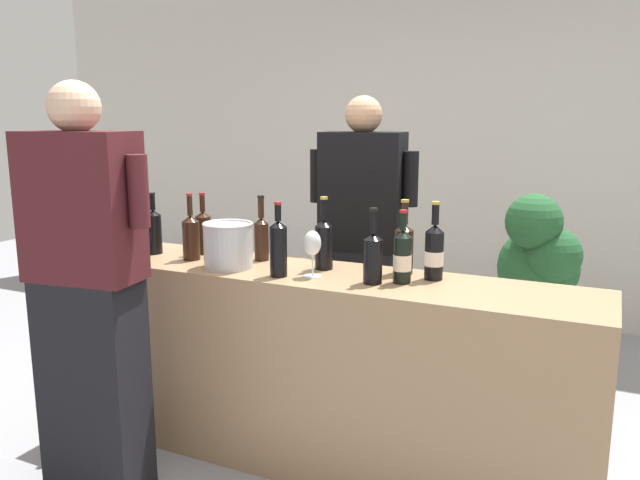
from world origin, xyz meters
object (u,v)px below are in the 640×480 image
(wine_bottle_2, at_px, (278,247))
(wine_bottle_4, at_px, (154,230))
(wine_bottle_7, at_px, (373,256))
(person_guest, at_px, (88,303))
(wine_glass, at_px, (312,245))
(wine_bottle_5, at_px, (261,236))
(wine_bottle_0, at_px, (191,236))
(wine_bottle_1, at_px, (404,247))
(potted_shrub, at_px, (539,271))
(person_server, at_px, (362,262))
(wine_bottle_6, at_px, (434,251))
(wine_bottle_10, at_px, (131,237))
(wine_bottle_3, at_px, (203,231))
(ice_bucket, at_px, (228,245))
(wine_bottle_9, at_px, (402,256))
(wine_bottle_8, at_px, (324,242))

(wine_bottle_2, bearing_deg, wine_bottle_4, 169.97)
(wine_bottle_7, distance_m, person_guest, 1.19)
(wine_bottle_2, relative_size, person_guest, 0.19)
(wine_bottle_2, height_order, wine_glass, wine_bottle_2)
(wine_bottle_5, relative_size, person_guest, 0.18)
(wine_bottle_0, bearing_deg, wine_bottle_2, -11.12)
(wine_bottle_1, bearing_deg, potted_shrub, 65.88)
(person_server, bearing_deg, wine_bottle_6, -43.43)
(wine_bottle_10, bearing_deg, potted_shrub, 37.18)
(wine_bottle_0, bearing_deg, wine_glass, -4.16)
(wine_bottle_2, height_order, wine_bottle_3, wine_bottle_2)
(wine_bottle_1, height_order, wine_bottle_5, wine_bottle_1)
(wine_bottle_1, distance_m, wine_bottle_6, 0.15)
(wine_bottle_0, bearing_deg, person_server, 43.99)
(wine_bottle_4, height_order, wine_glass, wine_bottle_4)
(wine_bottle_4, bearing_deg, person_guest, -74.26)
(wine_bottle_5, height_order, ice_bucket, wine_bottle_5)
(wine_bottle_0, bearing_deg, wine_bottle_10, -158.21)
(wine_bottle_4, distance_m, wine_bottle_5, 0.58)
(wine_bottle_10, height_order, person_server, person_server)
(wine_bottle_3, xyz_separation_m, wine_bottle_6, (1.20, -0.01, 0.01))
(wine_bottle_0, xyz_separation_m, wine_bottle_3, (-0.03, 0.14, -0.00))
(wine_bottle_5, relative_size, wine_bottle_9, 1.02)
(wine_bottle_7, distance_m, ice_bucket, 0.70)
(wine_bottle_2, xyz_separation_m, wine_bottle_4, (-0.80, 0.14, -0.01))
(wine_bottle_10, bearing_deg, wine_bottle_1, 12.42)
(person_guest, bearing_deg, wine_bottle_9, 28.54)
(wine_bottle_8, distance_m, person_server, 0.56)
(wine_bottle_7, bearing_deg, wine_bottle_8, 153.56)
(wine_bottle_3, distance_m, wine_bottle_10, 0.35)
(wine_bottle_10, xyz_separation_m, potted_shrub, (1.77, 1.34, -0.29))
(person_guest, bearing_deg, potted_shrub, 49.45)
(wine_bottle_3, bearing_deg, potted_shrub, 35.62)
(wine_glass, bearing_deg, wine_bottle_3, 164.90)
(wine_bottle_5, bearing_deg, potted_shrub, 43.03)
(wine_bottle_6, relative_size, person_guest, 0.19)
(wine_bottle_0, height_order, wine_bottle_9, wine_bottle_0)
(wine_bottle_9, bearing_deg, wine_bottle_0, -179.06)
(wine_bottle_2, xyz_separation_m, ice_bucket, (-0.29, 0.04, -0.02))
(wine_bottle_3, xyz_separation_m, wine_bottle_7, (0.99, -0.19, 0.00))
(ice_bucket, bearing_deg, wine_bottle_6, 11.90)
(wine_bottle_1, height_order, wine_bottle_4, wine_bottle_1)
(wine_bottle_0, relative_size, wine_bottle_8, 0.98)
(wine_bottle_5, distance_m, potted_shrub, 1.64)
(wine_bottle_8, bearing_deg, wine_bottle_9, -11.81)
(wine_bottle_3, bearing_deg, wine_glass, -15.10)
(wine_glass, xyz_separation_m, ice_bucket, (-0.42, -0.01, -0.03))
(wine_bottle_7, xyz_separation_m, potted_shrub, (0.54, 1.28, -0.30))
(wine_glass, xyz_separation_m, potted_shrub, (0.81, 1.28, -0.32))
(wine_bottle_6, height_order, ice_bucket, wine_bottle_6)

